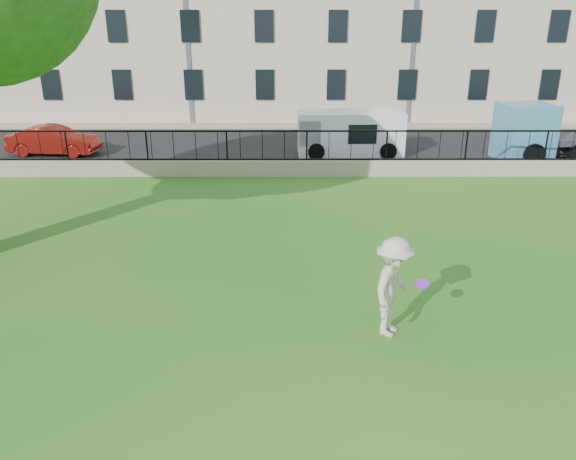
{
  "coord_description": "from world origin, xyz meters",
  "views": [
    {
      "loc": [
        -0.76,
        -8.76,
        5.72
      ],
      "look_at": [
        -0.73,
        3.5,
        1.02
      ],
      "focal_mm": 35.0,
      "sensor_mm": 36.0,
      "label": 1
    }
  ],
  "objects_px": {
    "blue_truck": "(564,131)",
    "frisbee": "(422,284)",
    "red_sedan": "(54,141)",
    "man": "(393,287)",
    "white_van": "(350,133)"
  },
  "relations": [
    {
      "from": "blue_truck",
      "to": "frisbee",
      "type": "bearing_deg",
      "value": -129.74
    },
    {
      "from": "red_sedan",
      "to": "man",
      "type": "bearing_deg",
      "value": -136.23
    },
    {
      "from": "red_sedan",
      "to": "white_van",
      "type": "xyz_separation_m",
      "value": [
        12.88,
        0.0,
        0.31
      ]
    },
    {
      "from": "man",
      "to": "white_van",
      "type": "distance_m",
      "value": 14.81
    },
    {
      "from": "red_sedan",
      "to": "frisbee",
      "type": "bearing_deg",
      "value": -134.82
    },
    {
      "from": "blue_truck",
      "to": "red_sedan",
      "type": "bearing_deg",
      "value": 171.5
    },
    {
      "from": "man",
      "to": "red_sedan",
      "type": "bearing_deg",
      "value": 68.11
    },
    {
      "from": "frisbee",
      "to": "red_sedan",
      "type": "bearing_deg",
      "value": 130.72
    },
    {
      "from": "man",
      "to": "white_van",
      "type": "height_order",
      "value": "man"
    },
    {
      "from": "frisbee",
      "to": "blue_truck",
      "type": "height_order",
      "value": "blue_truck"
    },
    {
      "from": "frisbee",
      "to": "white_van",
      "type": "xyz_separation_m",
      "value": [
        0.21,
        14.72,
        -0.07
      ]
    },
    {
      "from": "man",
      "to": "red_sedan",
      "type": "relative_size",
      "value": 0.51
    },
    {
      "from": "red_sedan",
      "to": "blue_truck",
      "type": "relative_size",
      "value": 0.68
    },
    {
      "from": "frisbee",
      "to": "blue_truck",
      "type": "distance_m",
      "value": 16.71
    },
    {
      "from": "man",
      "to": "frisbee",
      "type": "distance_m",
      "value": 0.57
    }
  ]
}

